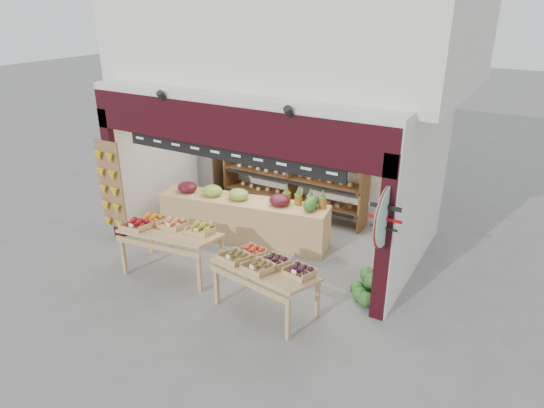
{
  "coord_description": "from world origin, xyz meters",
  "views": [
    {
      "loc": [
        4.46,
        -7.23,
        4.58
      ],
      "look_at": [
        0.38,
        -0.2,
        1.07
      ],
      "focal_mm": 32.0,
      "sensor_mm": 36.0,
      "label": 1
    }
  ],
  "objects_px": {
    "refrigerator": "(214,157)",
    "display_table_left": "(168,229)",
    "display_table_right": "(264,265)",
    "back_shelving": "(293,162)",
    "watermelon_pile": "(368,289)",
    "cardboard_stack": "(194,212)",
    "mid_counter": "(243,218)"
  },
  "relations": [
    {
      "from": "display_table_right",
      "to": "watermelon_pile",
      "type": "height_order",
      "value": "display_table_right"
    },
    {
      "from": "refrigerator",
      "to": "mid_counter",
      "type": "distance_m",
      "value": 2.59
    },
    {
      "from": "refrigerator",
      "to": "back_shelving",
      "type": "bearing_deg",
      "value": 16.7
    },
    {
      "from": "display_table_right",
      "to": "refrigerator",
      "type": "bearing_deg",
      "value": 135.11
    },
    {
      "from": "display_table_left",
      "to": "watermelon_pile",
      "type": "xyz_separation_m",
      "value": [
        3.42,
        0.88,
        -0.61
      ]
    },
    {
      "from": "refrigerator",
      "to": "display_table_left",
      "type": "bearing_deg",
      "value": -48.44
    },
    {
      "from": "mid_counter",
      "to": "display_table_left",
      "type": "xyz_separation_m",
      "value": [
        -0.49,
        -1.66,
        0.32
      ]
    },
    {
      "from": "back_shelving",
      "to": "refrigerator",
      "type": "bearing_deg",
      "value": 178.4
    },
    {
      "from": "display_table_left",
      "to": "display_table_right",
      "type": "height_order",
      "value": "display_table_left"
    },
    {
      "from": "mid_counter",
      "to": "watermelon_pile",
      "type": "bearing_deg",
      "value": -14.84
    },
    {
      "from": "mid_counter",
      "to": "watermelon_pile",
      "type": "xyz_separation_m",
      "value": [
        2.93,
        -0.78,
        -0.29
      ]
    },
    {
      "from": "back_shelving",
      "to": "display_table_right",
      "type": "xyz_separation_m",
      "value": [
        1.32,
        -3.43,
        -0.45
      ]
    },
    {
      "from": "display_table_right",
      "to": "cardboard_stack",
      "type": "bearing_deg",
      "value": 146.64
    },
    {
      "from": "back_shelving",
      "to": "display_table_left",
      "type": "relative_size",
      "value": 1.93
    },
    {
      "from": "back_shelving",
      "to": "display_table_left",
      "type": "bearing_deg",
      "value": -103.12
    },
    {
      "from": "refrigerator",
      "to": "display_table_right",
      "type": "relative_size",
      "value": 1.16
    },
    {
      "from": "display_table_right",
      "to": "back_shelving",
      "type": "bearing_deg",
      "value": 110.99
    },
    {
      "from": "back_shelving",
      "to": "watermelon_pile",
      "type": "relative_size",
      "value": 5.36
    },
    {
      "from": "cardboard_stack",
      "to": "display_table_right",
      "type": "bearing_deg",
      "value": -33.36
    },
    {
      "from": "watermelon_pile",
      "to": "mid_counter",
      "type": "bearing_deg",
      "value": 165.16
    },
    {
      "from": "mid_counter",
      "to": "display_table_left",
      "type": "distance_m",
      "value": 1.76
    },
    {
      "from": "display_table_left",
      "to": "back_shelving",
      "type": "bearing_deg",
      "value": 76.88
    },
    {
      "from": "display_table_right",
      "to": "mid_counter",
      "type": "bearing_deg",
      "value": 131.04
    },
    {
      "from": "cardboard_stack",
      "to": "refrigerator",
      "type": "bearing_deg",
      "value": 109.16
    },
    {
      "from": "mid_counter",
      "to": "watermelon_pile",
      "type": "relative_size",
      "value": 5.54
    },
    {
      "from": "display_table_right",
      "to": "display_table_left",
      "type": "bearing_deg",
      "value": 175.39
    },
    {
      "from": "display_table_left",
      "to": "watermelon_pile",
      "type": "bearing_deg",
      "value": 14.43
    },
    {
      "from": "back_shelving",
      "to": "display_table_left",
      "type": "distance_m",
      "value": 3.38
    },
    {
      "from": "display_table_left",
      "to": "display_table_right",
      "type": "distance_m",
      "value": 2.09
    },
    {
      "from": "mid_counter",
      "to": "display_table_left",
      "type": "height_order",
      "value": "mid_counter"
    },
    {
      "from": "mid_counter",
      "to": "watermelon_pile",
      "type": "height_order",
      "value": "mid_counter"
    },
    {
      "from": "back_shelving",
      "to": "refrigerator",
      "type": "relative_size",
      "value": 1.76
    }
  ]
}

